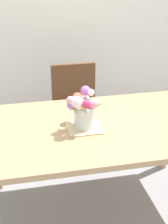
{
  "coord_description": "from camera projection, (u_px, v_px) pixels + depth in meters",
  "views": [
    {
      "loc": [
        -0.52,
        -2.0,
        1.83
      ],
      "look_at": [
        -0.1,
        -0.02,
        0.86
      ],
      "focal_mm": 53.57,
      "sensor_mm": 36.0,
      "label": 1
    }
  ],
  "objects": [
    {
      "name": "ground_plane",
      "position": [
        96.0,
        208.0,
        2.65
      ],
      "size": [
        12.0,
        12.0,
        0.0
      ],
      "primitive_type": "plane",
      "color": "#939399"
    },
    {
      "name": "dining_table",
      "position": [
        97.0,
        136.0,
        2.37
      ],
      "size": [
        1.67,
        0.99,
        0.74
      ],
      "color": "tan",
      "rests_on": "ground_plane"
    },
    {
      "name": "chair_far",
      "position": [
        76.0,
        106.0,
        3.17
      ],
      "size": [
        0.42,
        0.42,
        0.9
      ],
      "rotation": [
        0.0,
        0.0,
        3.14
      ],
      "color": "brown",
      "rests_on": "ground_plane"
    },
    {
      "name": "placemat",
      "position": [
        84.0,
        127.0,
        2.3
      ],
      "size": [
        0.24,
        0.24,
        0.01
      ],
      "primitive_type": "cube",
      "color": "#CCB789",
      "rests_on": "dining_table"
    },
    {
      "name": "flower_vase",
      "position": [
        83.0,
        108.0,
        2.23
      ],
      "size": [
        0.26,
        0.25,
        0.28
      ],
      "color": "silver",
      "rests_on": "placemat"
    }
  ]
}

